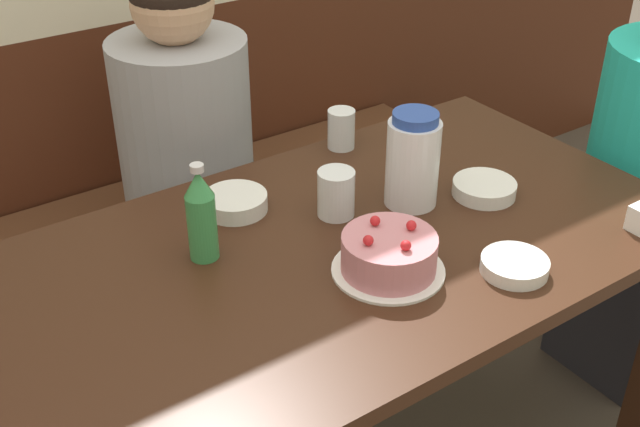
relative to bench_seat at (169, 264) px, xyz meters
name	(u,v)px	position (x,y,z in m)	size (l,w,h in m)	color
bench_seat	(169,264)	(0.00, 0.00, 0.00)	(1.96, 0.38, 0.43)	#56331E
dining_table	(325,284)	(0.00, -0.83, 0.43)	(1.52, 0.80, 0.73)	#381E11
birthday_cake	(389,255)	(0.06, -0.96, 0.56)	(0.22, 0.22, 0.10)	white
water_pitcher	(413,160)	(0.26, -0.79, 0.62)	(0.11, 0.11, 0.21)	white
soju_bottle	(201,214)	(-0.21, -0.72, 0.62)	(0.06, 0.06, 0.20)	#388E4C
bowl_soup_white	(515,266)	(0.25, -1.10, 0.53)	(0.13, 0.13, 0.03)	white
bowl_rice_small	(484,188)	(0.41, -0.85, 0.53)	(0.14, 0.14, 0.03)	white
bowl_side_dish	(235,202)	(-0.07, -0.60, 0.54)	(0.14, 0.14, 0.04)	white
glass_water_tall	(336,193)	(0.09, -0.73, 0.57)	(0.08, 0.08, 0.10)	silver
glass_tumbler_short	(341,129)	(0.29, -0.49, 0.57)	(0.07, 0.07, 0.10)	silver
person_pale_blue_shirt	(190,183)	(0.02, -0.17, 0.36)	(0.35, 0.35, 1.17)	#33333D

